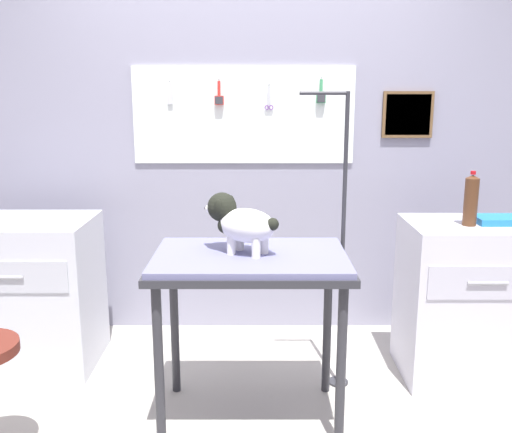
% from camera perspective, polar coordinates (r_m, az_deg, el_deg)
% --- Properties ---
extents(rear_wall_panel, '(4.00, 0.11, 2.30)m').
position_cam_1_polar(rear_wall_panel, '(3.72, -0.75, 5.92)').
color(rear_wall_panel, gray).
rests_on(rear_wall_panel, ground).
extents(grooming_table, '(0.92, 0.62, 0.84)m').
position_cam_1_polar(grooming_table, '(2.69, -0.56, -5.68)').
color(grooming_table, '#2D2D33').
rests_on(grooming_table, ground).
extents(grooming_arm, '(0.30, 0.11, 1.58)m').
position_cam_1_polar(grooming_arm, '(3.04, 8.48, -3.85)').
color(grooming_arm, '#2D2D33').
rests_on(grooming_arm, ground).
extents(dog, '(0.37, 0.28, 0.28)m').
position_cam_1_polar(dog, '(2.64, -1.65, -0.53)').
color(dog, white).
rests_on(dog, grooming_table).
extents(counter_left, '(0.80, 0.58, 0.87)m').
position_cam_1_polar(counter_left, '(3.59, -22.08, -7.10)').
color(counter_left, silver).
rests_on(counter_left, ground).
extents(cabinet_right, '(0.68, 0.54, 0.88)m').
position_cam_1_polar(cabinet_right, '(3.41, 20.23, -7.88)').
color(cabinet_right, silver).
rests_on(cabinet_right, ground).
extents(soda_bottle, '(0.07, 0.07, 0.29)m').
position_cam_1_polar(soda_bottle, '(3.20, 20.74, 1.54)').
color(soda_bottle, '#4E2E1A').
rests_on(soda_bottle, cabinet_right).
extents(supply_tray, '(0.24, 0.18, 0.04)m').
position_cam_1_polar(supply_tray, '(3.34, 23.07, -0.31)').
color(supply_tray, '#2175C1').
rests_on(supply_tray, cabinet_right).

